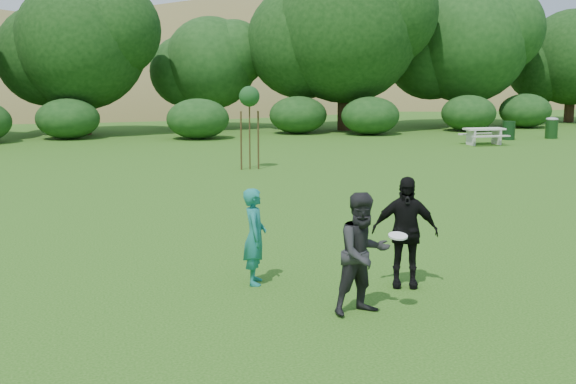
% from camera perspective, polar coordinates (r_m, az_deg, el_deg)
% --- Properties ---
extents(ground, '(120.00, 120.00, 0.00)m').
position_cam_1_polar(ground, '(11.32, 4.00, -8.00)').
color(ground, '#19470C').
rests_on(ground, ground).
extents(player_teal, '(0.50, 0.64, 1.57)m').
position_cam_1_polar(player_teal, '(11.62, -2.64, -3.52)').
color(player_teal, '#19716A').
rests_on(player_teal, ground).
extents(player_grey, '(0.97, 0.83, 1.75)m').
position_cam_1_polar(player_grey, '(10.24, 5.97, -4.87)').
color(player_grey, '#242326').
rests_on(player_grey, ground).
extents(player_black, '(1.13, 0.77, 1.78)m').
position_cam_1_polar(player_black, '(11.59, 9.22, -3.12)').
color(player_black, black).
rests_on(player_black, ground).
extents(trash_can_near, '(0.60, 0.60, 0.90)m').
position_cam_1_polar(trash_can_near, '(36.75, 17.04, 4.68)').
color(trash_can_near, black).
rests_on(trash_can_near, ground).
extents(frisbee, '(0.27, 0.27, 0.07)m').
position_cam_1_polar(frisbee, '(10.18, 8.68, -3.45)').
color(frisbee, white).
rests_on(frisbee, ground).
extents(sapling, '(0.70, 0.70, 2.85)m').
position_cam_1_polar(sapling, '(24.68, -3.07, 7.37)').
color(sapling, '#3C2D17').
rests_on(sapling, ground).
extents(picnic_table, '(1.80, 1.48, 0.76)m').
position_cam_1_polar(picnic_table, '(33.97, 15.23, 4.49)').
color(picnic_table, silver).
rests_on(picnic_table, ground).
extents(trash_can_lidded, '(0.60, 0.60, 1.05)m').
position_cam_1_polar(trash_can_lidded, '(38.05, 20.11, 4.81)').
color(trash_can_lidded, '#153714').
rests_on(trash_can_lidded, ground).
extents(hillside, '(150.00, 72.00, 52.00)m').
position_cam_1_polar(hillside, '(80.19, -12.67, -1.54)').
color(hillside, olive).
rests_on(hillside, ground).
extents(tree_row, '(53.92, 10.38, 9.62)m').
position_cam_1_polar(tree_row, '(39.48, -5.31, 11.81)').
color(tree_row, '#3A2616').
rests_on(tree_row, ground).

